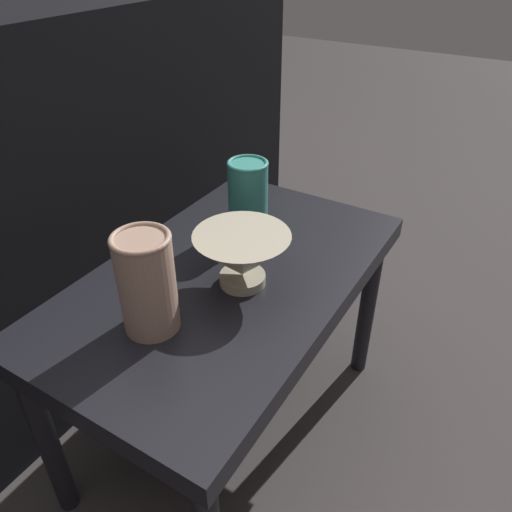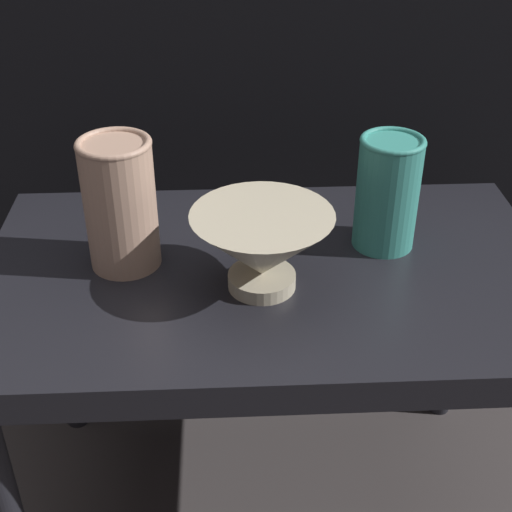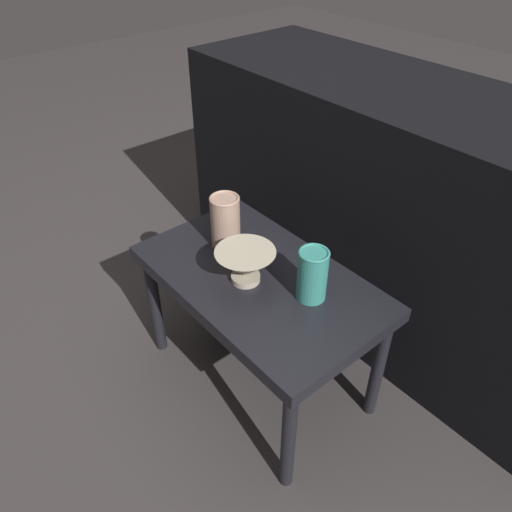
# 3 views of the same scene
# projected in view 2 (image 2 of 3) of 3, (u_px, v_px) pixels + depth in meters

# --- Properties ---
(ground_plane) EXTENTS (8.00, 8.00, 0.00)m
(ground_plane) POSITION_uv_depth(u_px,v_px,m) (266.00, 495.00, 1.08)
(ground_plane) COLOR #383333
(table) EXTENTS (0.69, 0.41, 0.42)m
(table) POSITION_uv_depth(u_px,v_px,m) (268.00, 301.00, 0.88)
(table) COLOR black
(table) RESTS_ON ground_plane
(couch_backdrop) EXTENTS (1.47, 0.50, 0.80)m
(couch_backdrop) POSITION_uv_depth(u_px,v_px,m) (250.00, 110.00, 1.32)
(couch_backdrop) COLOR black
(couch_backdrop) RESTS_ON ground_plane
(bowl) EXTENTS (0.16, 0.16, 0.09)m
(bowl) POSITION_uv_depth(u_px,v_px,m) (262.00, 247.00, 0.79)
(bowl) COLOR #B2A88E
(bowl) RESTS_ON table
(vase_textured_left) EXTENTS (0.09, 0.09, 0.16)m
(vase_textured_left) POSITION_uv_depth(u_px,v_px,m) (120.00, 203.00, 0.82)
(vase_textured_left) COLOR tan
(vase_textured_left) RESTS_ON table
(vase_colorful_right) EXTENTS (0.08, 0.08, 0.14)m
(vase_colorful_right) POSITION_uv_depth(u_px,v_px,m) (388.00, 192.00, 0.86)
(vase_colorful_right) COLOR teal
(vase_colorful_right) RESTS_ON table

